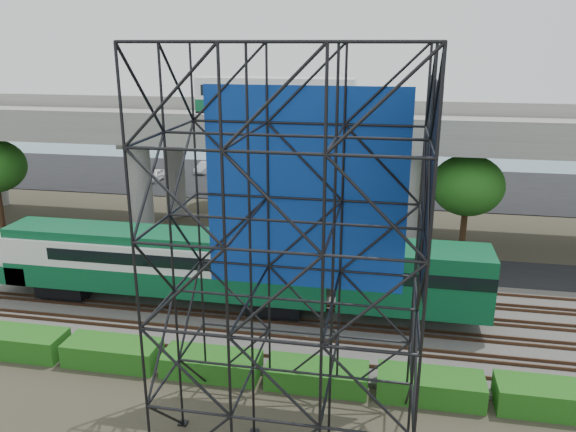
# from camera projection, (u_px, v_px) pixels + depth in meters

# --- Properties ---
(ground) EXTENTS (140.00, 140.00, 0.00)m
(ground) POSITION_uv_depth(u_px,v_px,m) (219.00, 328.00, 30.70)
(ground) COLOR #474233
(ground) RESTS_ON ground
(ballast_bed) EXTENTS (90.00, 12.00, 0.20)m
(ballast_bed) POSITION_uv_depth(u_px,v_px,m) (229.00, 310.00, 32.54)
(ballast_bed) COLOR slate
(ballast_bed) RESTS_ON ground
(service_road) EXTENTS (90.00, 5.00, 0.08)m
(service_road) POSITION_uv_depth(u_px,v_px,m) (262.00, 258.00, 40.53)
(service_road) COLOR black
(service_road) RESTS_ON ground
(parking_lot) EXTENTS (90.00, 18.00, 0.08)m
(parking_lot) POSITION_uv_depth(u_px,v_px,m) (310.00, 181.00, 62.58)
(parking_lot) COLOR black
(parking_lot) RESTS_ON ground
(harbor_water) EXTENTS (140.00, 40.00, 0.03)m
(harbor_water) POSITION_uv_depth(u_px,v_px,m) (332.00, 147.00, 83.23)
(harbor_water) COLOR slate
(harbor_water) RESTS_ON ground
(rail_tracks) EXTENTS (90.00, 9.52, 0.16)m
(rail_tracks) POSITION_uv_depth(u_px,v_px,m) (229.00, 307.00, 32.49)
(rail_tracks) COLOR #472D1E
(rail_tracks) RESTS_ON ballast_bed
(commuter_train) EXTENTS (29.30, 3.06, 4.30)m
(commuter_train) POSITION_uv_depth(u_px,v_px,m) (201.00, 264.00, 31.99)
(commuter_train) COLOR black
(commuter_train) RESTS_ON rail_tracks
(overpass) EXTENTS (80.00, 12.00, 12.40)m
(overpass) POSITION_uv_depth(u_px,v_px,m) (277.00, 133.00, 43.26)
(overpass) COLOR #9E9B93
(overpass) RESTS_ON ground
(scaffold_tower) EXTENTS (9.36, 6.36, 15.00)m
(scaffold_tower) POSITION_uv_depth(u_px,v_px,m) (292.00, 262.00, 20.01)
(scaffold_tower) COLOR black
(scaffold_tower) RESTS_ON ground
(hedge_strip) EXTENTS (34.60, 1.80, 1.20)m
(hedge_strip) POSITION_uv_depth(u_px,v_px,m) (212.00, 363.00, 26.32)
(hedge_strip) COLOR #114E13
(hedge_strip) RESTS_ON ground
(trees) EXTENTS (40.94, 16.94, 7.69)m
(trees) POSITION_uv_depth(u_px,v_px,m) (221.00, 164.00, 45.02)
(trees) COLOR #382314
(trees) RESTS_ON ground
(suv) EXTENTS (5.21, 3.11, 1.36)m
(suv) POSITION_uv_depth(u_px,v_px,m) (119.00, 240.00, 42.03)
(suv) COLOR black
(suv) RESTS_ON service_road
(parked_cars) EXTENTS (34.89, 9.36, 1.25)m
(parked_cars) POSITION_uv_depth(u_px,v_px,m) (303.00, 177.00, 62.10)
(parked_cars) COLOR white
(parked_cars) RESTS_ON parking_lot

